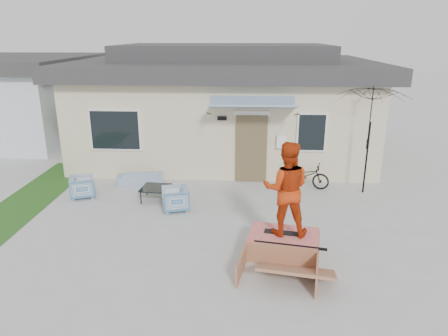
{
  "coord_description": "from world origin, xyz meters",
  "views": [
    {
      "loc": [
        0.8,
        -7.75,
        4.43
      ],
      "look_at": [
        0.3,
        1.8,
        1.3
      ],
      "focal_mm": 33.03,
      "sensor_mm": 36.0,
      "label": 1
    }
  ],
  "objects_px": {
    "armchair_left": "(82,186)",
    "coffee_table": "(156,193)",
    "armchair_right": "(175,198)",
    "skateboard": "(284,232)",
    "loveseat": "(140,175)",
    "skater": "(286,187)",
    "skate_ramp": "(283,245)",
    "bicycle": "(305,172)",
    "patio_umbrella": "(369,134)"
  },
  "relations": [
    {
      "from": "armchair_left",
      "to": "coffee_table",
      "type": "bearing_deg",
      "value": -113.62
    },
    {
      "from": "armchair_right",
      "to": "coffee_table",
      "type": "bearing_deg",
      "value": -149.77
    },
    {
      "from": "skateboard",
      "to": "loveseat",
      "type": "bearing_deg",
      "value": 145.67
    },
    {
      "from": "loveseat",
      "to": "coffee_table",
      "type": "height_order",
      "value": "loveseat"
    },
    {
      "from": "coffee_table",
      "to": "skater",
      "type": "bearing_deg",
      "value": -40.28
    },
    {
      "from": "skate_ramp",
      "to": "skater",
      "type": "xyz_separation_m",
      "value": [
        0.01,
        0.05,
        1.26
      ]
    },
    {
      "from": "loveseat",
      "to": "armchair_right",
      "type": "distance_m",
      "value": 2.42
    },
    {
      "from": "skater",
      "to": "skateboard",
      "type": "bearing_deg",
      "value": -0.0
    },
    {
      "from": "skateboard",
      "to": "skater",
      "type": "height_order",
      "value": "skater"
    },
    {
      "from": "loveseat",
      "to": "coffee_table",
      "type": "relative_size",
      "value": 1.84
    },
    {
      "from": "armchair_right",
      "to": "skater",
      "type": "relative_size",
      "value": 0.35
    },
    {
      "from": "armchair_left",
      "to": "bicycle",
      "type": "xyz_separation_m",
      "value": [
        6.38,
        1.11,
        0.13
      ]
    },
    {
      "from": "loveseat",
      "to": "coffee_table",
      "type": "xyz_separation_m",
      "value": [
        0.76,
        -1.29,
        -0.08
      ]
    },
    {
      "from": "skate_ramp",
      "to": "skater",
      "type": "relative_size",
      "value": 0.97
    },
    {
      "from": "bicycle",
      "to": "skate_ramp",
      "type": "relative_size",
      "value": 0.78
    },
    {
      "from": "coffee_table",
      "to": "patio_umbrella",
      "type": "bearing_deg",
      "value": 8.46
    },
    {
      "from": "loveseat",
      "to": "skateboard",
      "type": "distance_m",
      "value": 5.78
    },
    {
      "from": "bicycle",
      "to": "skater",
      "type": "distance_m",
      "value": 4.25
    },
    {
      "from": "bicycle",
      "to": "skate_ramp",
      "type": "height_order",
      "value": "bicycle"
    },
    {
      "from": "loveseat",
      "to": "armchair_right",
      "type": "bearing_deg",
      "value": 112.52
    },
    {
      "from": "loveseat",
      "to": "skater",
      "type": "relative_size",
      "value": 0.71
    },
    {
      "from": "bicycle",
      "to": "skater",
      "type": "height_order",
      "value": "skater"
    },
    {
      "from": "armchair_left",
      "to": "armchair_right",
      "type": "distance_m",
      "value": 2.87
    },
    {
      "from": "patio_umbrella",
      "to": "skateboard",
      "type": "height_order",
      "value": "patio_umbrella"
    },
    {
      "from": "patio_umbrella",
      "to": "skateboard",
      "type": "distance_m",
      "value": 4.7
    },
    {
      "from": "skate_ramp",
      "to": "skateboard",
      "type": "relative_size",
      "value": 2.31
    },
    {
      "from": "patio_umbrella",
      "to": "skateboard",
      "type": "relative_size",
      "value": 2.69
    },
    {
      "from": "patio_umbrella",
      "to": "skate_ramp",
      "type": "bearing_deg",
      "value": -125.3
    },
    {
      "from": "armchair_right",
      "to": "patio_umbrella",
      "type": "height_order",
      "value": "patio_umbrella"
    },
    {
      "from": "coffee_table",
      "to": "patio_umbrella",
      "type": "relative_size",
      "value": 0.34
    },
    {
      "from": "armchair_left",
      "to": "patio_umbrella",
      "type": "distance_m",
      "value": 8.21
    },
    {
      "from": "patio_umbrella",
      "to": "armchair_right",
      "type": "bearing_deg",
      "value": -163.73
    },
    {
      "from": "armchair_left",
      "to": "patio_umbrella",
      "type": "xyz_separation_m",
      "value": [
        8.05,
        0.78,
        1.41
      ]
    },
    {
      "from": "armchair_right",
      "to": "skate_ramp",
      "type": "bearing_deg",
      "value": 35.22
    },
    {
      "from": "loveseat",
      "to": "skater",
      "type": "xyz_separation_m",
      "value": [
        4.07,
        -4.09,
        1.23
      ]
    },
    {
      "from": "armchair_right",
      "to": "coffee_table",
      "type": "xyz_separation_m",
      "value": [
        -0.66,
        0.66,
        -0.15
      ]
    },
    {
      "from": "loveseat",
      "to": "skate_ramp",
      "type": "bearing_deg",
      "value": 120.76
    },
    {
      "from": "loveseat",
      "to": "skateboard",
      "type": "bearing_deg",
      "value": 121.15
    },
    {
      "from": "armchair_right",
      "to": "patio_umbrella",
      "type": "relative_size",
      "value": 0.31
    },
    {
      "from": "armchair_right",
      "to": "skateboard",
      "type": "relative_size",
      "value": 0.83
    },
    {
      "from": "loveseat",
      "to": "coffee_table",
      "type": "distance_m",
      "value": 1.5
    },
    {
      "from": "bicycle",
      "to": "skate_ramp",
      "type": "distance_m",
      "value": 4.18
    },
    {
      "from": "patio_umbrella",
      "to": "skate_ramp",
      "type": "distance_m",
      "value": 4.82
    },
    {
      "from": "loveseat",
      "to": "coffee_table",
      "type": "bearing_deg",
      "value": 106.9
    },
    {
      "from": "armchair_left",
      "to": "skateboard",
      "type": "height_order",
      "value": "armchair_left"
    },
    {
      "from": "armchair_left",
      "to": "skater",
      "type": "xyz_separation_m",
      "value": [
        5.41,
        -2.91,
        1.16
      ]
    },
    {
      "from": "skateboard",
      "to": "armchair_left",
      "type": "bearing_deg",
      "value": 162.62
    },
    {
      "from": "loveseat",
      "to": "patio_umbrella",
      "type": "height_order",
      "value": "patio_umbrella"
    },
    {
      "from": "bicycle",
      "to": "coffee_table",
      "type": "bearing_deg",
      "value": 124.27
    },
    {
      "from": "armchair_left",
      "to": "skate_ramp",
      "type": "bearing_deg",
      "value": -139.45
    }
  ]
}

